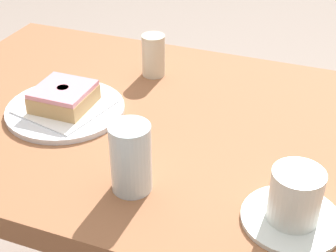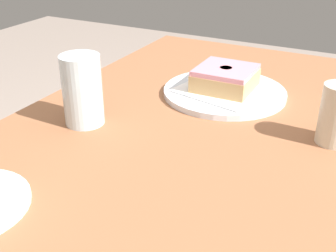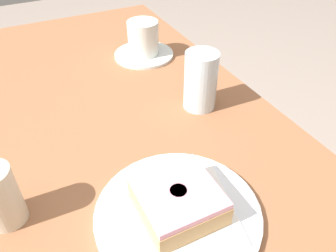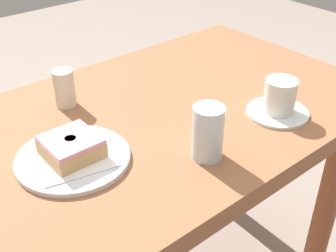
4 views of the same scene
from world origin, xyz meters
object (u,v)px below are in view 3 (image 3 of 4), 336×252
object	(u,v)px
water_glass	(201,81)
sugar_jar	(0,197)
coffee_cup	(143,42)
donut_glazed_square	(178,200)
plate_glazed_square	(178,213)

from	to	relation	value
water_glass	sugar_jar	distance (m)	0.38
water_glass	coffee_cup	xyz separation A→B (m)	(0.24, 0.01, -0.02)
coffee_cup	donut_glazed_square	bearing A→B (deg)	162.17
plate_glazed_square	donut_glazed_square	distance (m)	0.03
plate_glazed_square	coffee_cup	xyz separation A→B (m)	(0.45, -0.14, 0.03)
coffee_cup	sugar_jar	size ratio (longest dim) A/B	1.59
donut_glazed_square	coffee_cup	bearing A→B (deg)	-17.83
water_glass	coffee_cup	bearing A→B (deg)	3.13
plate_glazed_square	water_glass	distance (m)	0.27
water_glass	coffee_cup	size ratio (longest dim) A/B	0.78
donut_glazed_square	coffee_cup	xyz separation A→B (m)	(0.45, -0.14, 0.00)
water_glass	coffee_cup	distance (m)	0.24
coffee_cup	sugar_jar	bearing A→B (deg)	135.32
plate_glazed_square	sugar_jar	size ratio (longest dim) A/B	2.50
sugar_jar	donut_glazed_square	bearing A→B (deg)	-115.60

